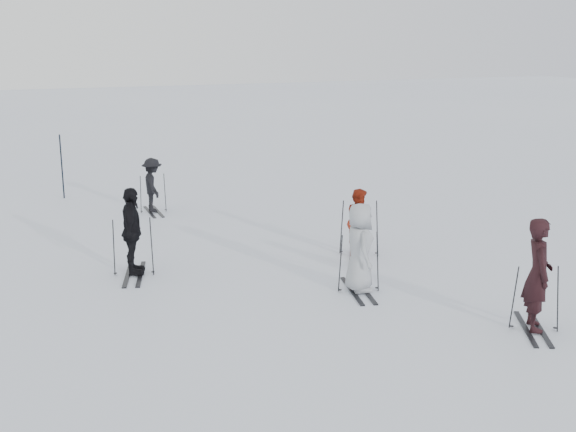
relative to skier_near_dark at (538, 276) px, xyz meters
The scene contains 12 objects.
ground 4.98m from the skier_near_dark, 117.95° to the left, with size 120.00×120.00×0.00m, color silver.
skier_near_dark is the anchor object (origin of this frame).
skier_red 5.07m from the skier_near_dark, 97.43° to the left, with size 0.73×0.57×1.51m, color maroon.
skier_grey 3.39m from the skier_near_dark, 122.72° to the left, with size 0.85×0.55×1.74m, color #9DA1A6.
skier_uphill_left 7.96m from the skier_near_dark, 135.61° to the left, with size 1.07×0.45×1.83m, color black.
skier_uphill_far 11.66m from the skier_near_dark, 110.43° to the left, with size 0.99×0.57×1.53m, color black.
skis_near_dark 0.38m from the skier_near_dark, ahead, with size 0.85×1.61×1.18m, color black, non-canonical shape.
skis_red 5.07m from the skier_near_dark, 97.43° to the left, with size 0.95×1.80×1.31m, color black, non-canonical shape.
skis_grey 3.41m from the skier_near_dark, 122.72° to the left, with size 0.88×1.67×1.22m, color black, non-canonical shape.
skis_uphill_left 7.97m from the skier_near_dark, 135.61° to the left, with size 0.92×1.73×1.26m, color black, non-canonical shape.
skis_uphill_far 11.67m from the skier_near_dark, 110.43° to the left, with size 0.81×1.54×1.12m, color black, non-canonical shape.
piste_marker 15.16m from the skier_near_dark, 114.20° to the left, with size 0.04×0.04×1.97m, color black.
Camera 1 is at (-6.03, -13.24, 4.86)m, focal length 45.00 mm.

